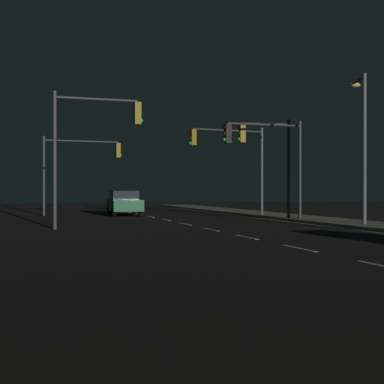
{
  "coord_description": "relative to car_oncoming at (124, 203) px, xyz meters",
  "views": [
    {
      "loc": [
        -7.24,
        -1.66,
        1.61
      ],
      "look_at": [
        0.81,
        26.64,
        1.52
      ],
      "focal_mm": 54.58,
      "sensor_mm": 36.0,
      "label": 1
    }
  ],
  "objects": [
    {
      "name": "ground_plane",
      "position": [
        1.29,
        -17.4,
        -0.82
      ],
      "size": [
        112.0,
        112.0,
        0.0
      ],
      "primitive_type": "plane",
      "color": "black",
      "rests_on": "ground"
    },
    {
      "name": "street_lamp_far_end",
      "position": [
        8.24,
        -14.02,
        3.28
      ],
      "size": [
        0.73,
        1.64,
        6.54
      ],
      "color": "#4C4C51",
      "rests_on": "sidewalk_right"
    },
    {
      "name": "traffic_light_mid_left",
      "position": [
        5.77,
        -9.14,
        2.9
      ],
      "size": [
        4.36,
        0.45,
        5.04
      ],
      "color": "#2D3033",
      "rests_on": "sidewalk_right"
    },
    {
      "name": "lane_markings_center",
      "position": [
        1.29,
        -13.9,
        -0.82
      ],
      "size": [
        0.14,
        50.0,
        0.01
      ],
      "color": "silver",
      "rests_on": "ground"
    },
    {
      "name": "car_oncoming",
      "position": [
        0.0,
        0.0,
        0.0
      ],
      "size": [
        1.97,
        4.46,
        1.57
      ],
      "color": "#14592D",
      "rests_on": "ground"
    },
    {
      "name": "lane_edge_line",
      "position": [
        6.85,
        -12.4,
        -0.82
      ],
      "size": [
        0.14,
        53.0,
        0.01
      ],
      "color": "silver",
      "rests_on": "ground"
    },
    {
      "name": "traffic_light_far_left",
      "position": [
        -3.26,
        -11.94,
        3.17
      ],
      "size": [
        3.8,
        0.46,
        5.68
      ],
      "color": "#38383D",
      "rests_on": "ground"
    },
    {
      "name": "traffic_light_near_right",
      "position": [
        5.55,
        -4.36,
        3.05
      ],
      "size": [
        4.82,
        0.93,
        5.22
      ],
      "color": "#4C4C51",
      "rests_on": "sidewalk_right"
    },
    {
      "name": "traffic_light_mid_right",
      "position": [
        6.21,
        -8.22,
        2.93
      ],
      "size": [
        2.87,
        0.48,
        5.2
      ],
      "color": "#38383D",
      "rests_on": "sidewalk_right"
    },
    {
      "name": "traffic_light_far_right",
      "position": [
        -2.62,
        1.31,
        2.77
      ],
      "size": [
        5.06,
        0.73,
        5.0
      ],
      "color": "#38383D",
      "rests_on": "ground"
    }
  ]
}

